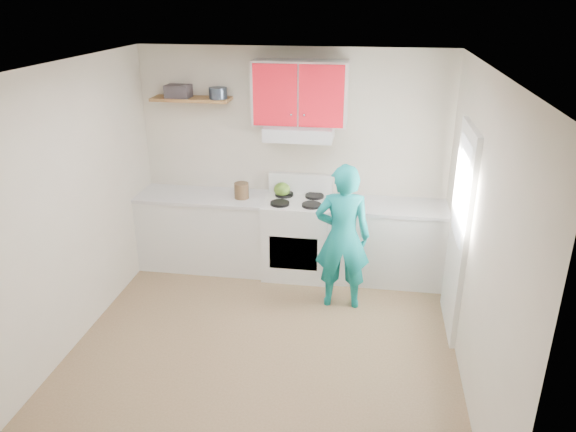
% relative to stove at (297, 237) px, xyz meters
% --- Properties ---
extents(floor, '(3.80, 3.80, 0.00)m').
position_rel_stove_xyz_m(floor, '(-0.10, -1.57, -0.46)').
color(floor, brown).
rests_on(floor, ground).
extents(ceiling, '(3.60, 3.80, 0.04)m').
position_rel_stove_xyz_m(ceiling, '(-0.10, -1.57, 2.14)').
color(ceiling, white).
rests_on(ceiling, floor).
extents(back_wall, '(3.60, 0.04, 2.60)m').
position_rel_stove_xyz_m(back_wall, '(-0.10, 0.32, 0.84)').
color(back_wall, beige).
rests_on(back_wall, floor).
extents(front_wall, '(3.60, 0.04, 2.60)m').
position_rel_stove_xyz_m(front_wall, '(-0.10, -3.47, 0.84)').
color(front_wall, beige).
rests_on(front_wall, floor).
extents(left_wall, '(0.04, 3.80, 2.60)m').
position_rel_stove_xyz_m(left_wall, '(-1.90, -1.57, 0.84)').
color(left_wall, beige).
rests_on(left_wall, floor).
extents(right_wall, '(0.04, 3.80, 2.60)m').
position_rel_stove_xyz_m(right_wall, '(1.70, -1.57, 0.84)').
color(right_wall, beige).
rests_on(right_wall, floor).
extents(door, '(0.05, 0.85, 2.05)m').
position_rel_stove_xyz_m(door, '(1.68, -0.88, 0.56)').
color(door, white).
rests_on(door, floor).
extents(door_glass, '(0.01, 0.55, 0.95)m').
position_rel_stove_xyz_m(door_glass, '(1.65, -0.88, 0.99)').
color(door_glass, white).
rests_on(door_glass, door).
extents(counter_left, '(1.52, 0.60, 0.90)m').
position_rel_stove_xyz_m(counter_left, '(-1.14, 0.02, -0.01)').
color(counter_left, silver).
rests_on(counter_left, floor).
extents(counter_right, '(1.32, 0.60, 0.90)m').
position_rel_stove_xyz_m(counter_right, '(1.04, 0.02, -0.01)').
color(counter_right, silver).
rests_on(counter_right, floor).
extents(stove, '(0.76, 0.65, 0.92)m').
position_rel_stove_xyz_m(stove, '(0.00, 0.00, 0.00)').
color(stove, white).
rests_on(stove, floor).
extents(range_hood, '(0.76, 0.44, 0.15)m').
position_rel_stove_xyz_m(range_hood, '(0.00, 0.10, 1.24)').
color(range_hood, silver).
rests_on(range_hood, back_wall).
extents(upper_cabinets, '(1.02, 0.33, 0.70)m').
position_rel_stove_xyz_m(upper_cabinets, '(0.00, 0.16, 1.66)').
color(upper_cabinets, red).
rests_on(upper_cabinets, back_wall).
extents(shelf, '(0.90, 0.30, 0.04)m').
position_rel_stove_xyz_m(shelf, '(-1.25, 0.18, 1.56)').
color(shelf, brown).
rests_on(shelf, back_wall).
extents(books, '(0.28, 0.21, 0.14)m').
position_rel_stove_xyz_m(books, '(-1.39, 0.15, 1.65)').
color(books, '#3A3338').
rests_on(books, shelf).
extents(tin, '(0.27, 0.27, 0.12)m').
position_rel_stove_xyz_m(tin, '(-0.92, 0.14, 1.64)').
color(tin, '#333D4C').
rests_on(tin, shelf).
extents(kettle, '(0.22, 0.22, 0.17)m').
position_rel_stove_xyz_m(kettle, '(-0.20, 0.13, 0.54)').
color(kettle, '#4B711F').
rests_on(kettle, stove).
extents(crock, '(0.21, 0.21, 0.20)m').
position_rel_stove_xyz_m(crock, '(-0.65, -0.01, 0.54)').
color(crock, '#4B3620').
rests_on(crock, counter_left).
extents(cutting_board, '(0.32, 0.24, 0.02)m').
position_rel_stove_xyz_m(cutting_board, '(0.70, -0.03, 0.45)').
color(cutting_board, olive).
rests_on(cutting_board, counter_right).
extents(silicone_mat, '(0.34, 0.30, 0.01)m').
position_rel_stove_xyz_m(silicone_mat, '(1.48, 0.04, 0.44)').
color(silicone_mat, red).
rests_on(silicone_mat, counter_right).
extents(person, '(0.60, 0.41, 1.58)m').
position_rel_stove_xyz_m(person, '(0.56, -0.65, 0.33)').
color(person, '#0E8283').
rests_on(person, floor).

